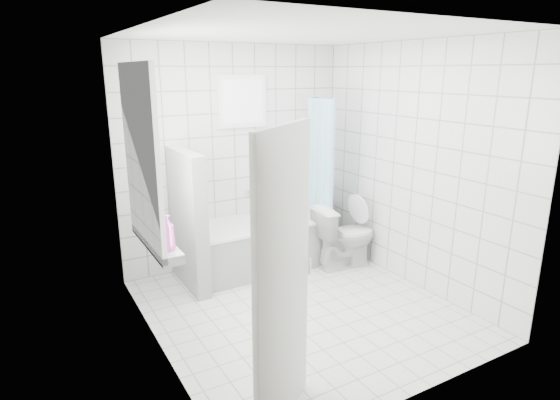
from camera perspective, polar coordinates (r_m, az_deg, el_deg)
ground at (r=4.79m, az=2.59°, el=-13.12°), size 3.00×3.00×0.00m
ceiling at (r=4.22m, az=3.04°, el=19.65°), size 3.00×3.00×0.00m
wall_back at (r=5.62m, az=-5.50°, el=5.23°), size 2.80×0.02×2.60m
wall_front at (r=3.21m, az=17.37°, el=-3.24°), size 2.80×0.02×2.60m
wall_left at (r=3.78m, az=-15.41°, el=-0.31°), size 0.02×3.00×2.60m
wall_right at (r=5.20m, az=15.95°, el=3.88°), size 0.02×3.00×2.60m
window_left at (r=4.01m, az=-16.20°, el=4.93°), size 0.01×0.90×1.40m
window_back at (r=5.54m, az=-4.52°, el=11.89°), size 0.50×0.01×0.50m
window_sill at (r=4.21m, az=-14.85°, el=-4.95°), size 0.18×1.02×0.08m
door at (r=2.96m, az=0.39°, el=-10.38°), size 0.66×0.51×2.00m
bathtub at (r=5.61m, az=-2.54°, el=-5.44°), size 1.63×0.77×0.58m
partition_wall at (r=5.09m, az=-11.15°, el=-2.44°), size 0.15×0.85×1.50m
tiled_ledge at (r=6.31m, az=4.56°, el=-3.21°), size 0.40×0.24×0.55m
toilet at (r=5.67m, az=7.94°, el=-4.37°), size 0.79×0.51×0.77m
curtain_rod at (r=5.61m, az=4.38°, el=12.45°), size 0.02×0.80×0.02m
shower_curtain at (r=5.63m, az=4.93°, el=3.19°), size 0.14×0.48×1.78m
tub_faucet at (r=5.77m, az=-3.26°, el=0.98°), size 0.18×0.06×0.06m
sill_bottles at (r=4.11m, az=-14.70°, el=-2.96°), size 0.19×0.80×0.31m
ledge_bottles at (r=6.17m, az=4.68°, el=0.13°), size 0.20×0.18×0.27m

